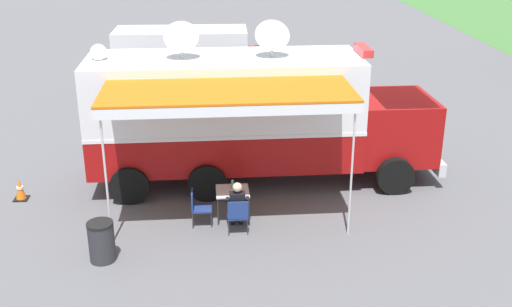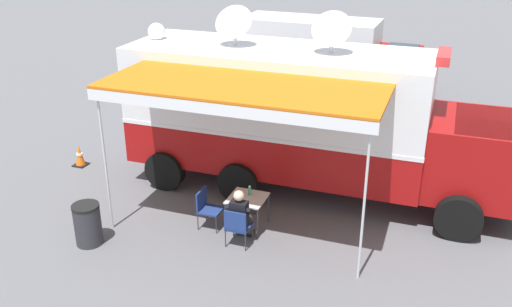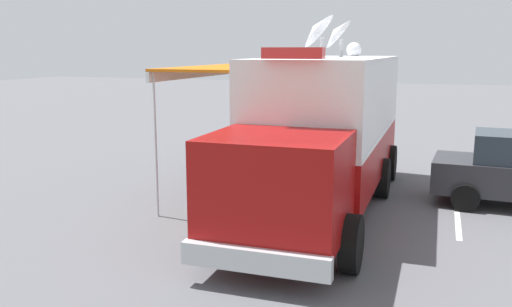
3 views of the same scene
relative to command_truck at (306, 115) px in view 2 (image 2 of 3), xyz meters
The scene contains 12 objects.
ground_plane 2.09m from the command_truck, 91.39° to the right, with size 100.00×100.00×0.00m, color #5B5B60.
lot_stripe 3.73m from the command_truck, 162.53° to the right, with size 0.12×4.80×0.01m, color silver.
command_truck is the anchor object (origin of this frame).
folding_table 2.69m from the command_truck, 15.37° to the right, with size 0.82×0.82×0.73m.
water_bottle 2.50m from the command_truck, 16.07° to the right, with size 0.07×0.07×0.22m.
folding_chair_at_table 3.44m from the command_truck, ahead, with size 0.49×0.49×0.87m.
folding_chair_beside_table 3.30m from the command_truck, 29.86° to the right, with size 0.49×0.49×0.87m.
seated_responder 3.21m from the command_truck, 10.42° to the right, with size 0.67×0.56×1.25m.
trash_bin 5.58m from the command_truck, 40.50° to the right, with size 0.57×0.57×0.91m.
traffic_cone 6.43m from the command_truck, 81.67° to the right, with size 0.36×0.36×0.58m.
support_truck 8.76m from the command_truck, 168.07° to the right, with size 2.40×6.83×2.70m.
car_behind_truck 4.89m from the command_truck, 160.94° to the right, with size 4.28×2.16×1.76m.
Camera 2 is at (12.22, 4.12, 6.45)m, focal length 39.01 mm.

